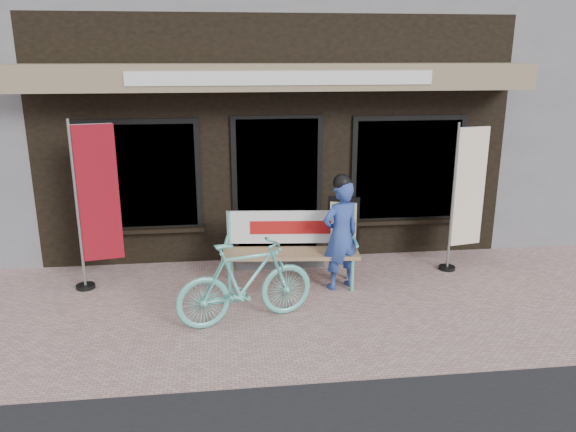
{
  "coord_description": "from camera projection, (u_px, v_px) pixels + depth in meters",
  "views": [
    {
      "loc": [
        -0.83,
        -6.16,
        3.05
      ],
      "look_at": [
        0.01,
        0.7,
        1.05
      ],
      "focal_mm": 35.0,
      "sensor_mm": 36.0,
      "label": 1
    }
  ],
  "objects": [
    {
      "name": "nobori_red",
      "position": [
        95.0,
        203.0,
        7.33
      ],
      "size": [
        0.68,
        0.29,
        2.28
      ],
      "rotation": [
        0.0,
        0.0,
        0.2
      ],
      "color": "gray",
      "rests_on": "ground"
    },
    {
      "name": "nobori_cream",
      "position": [
        466.0,
        195.0,
        8.01
      ],
      "size": [
        0.64,
        0.28,
        2.15
      ],
      "rotation": [
        0.0,
        0.0,
        0.2
      ],
      "color": "gray",
      "rests_on": "ground"
    },
    {
      "name": "menu_stand",
      "position": [
        343.0,
        226.0,
        8.66
      ],
      "size": [
        0.48,
        0.25,
        0.96
      ],
      "rotation": [
        0.0,
        0.0,
        -0.35
      ],
      "color": "black",
      "rests_on": "ground"
    },
    {
      "name": "ground",
      "position": [
        295.0,
        315.0,
        6.82
      ],
      "size": [
        70.0,
        70.0,
        0.0
      ],
      "primitive_type": "plane",
      "color": "#BC958F",
      "rests_on": "ground"
    },
    {
      "name": "person",
      "position": [
        341.0,
        233.0,
        7.41
      ],
      "size": [
        0.63,
        0.53,
        1.57
      ],
      "rotation": [
        0.0,
        0.0,
        0.37
      ],
      "color": "#2D479B",
      "rests_on": "ground"
    },
    {
      "name": "bicycle",
      "position": [
        246.0,
        282.0,
        6.52
      ],
      "size": [
        1.73,
        0.89,
        1.0
      ],
      "primitive_type": "imported",
      "rotation": [
        0.0,
        0.0,
        1.84
      ],
      "color": "#65C6B7",
      "rests_on": "ground"
    },
    {
      "name": "bench",
      "position": [
        290.0,
        242.0,
        7.63
      ],
      "size": [
        1.87,
        0.65,
        0.99
      ],
      "rotation": [
        0.0,
        0.0,
        -0.1
      ],
      "color": "#65C6B7",
      "rests_on": "ground"
    },
    {
      "name": "storefront",
      "position": [
        261.0,
        57.0,
        10.72
      ],
      "size": [
        7.0,
        6.77,
        6.0
      ],
      "color": "black",
      "rests_on": "ground"
    }
  ]
}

